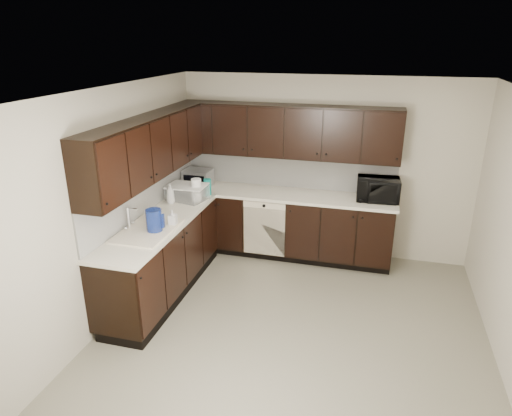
# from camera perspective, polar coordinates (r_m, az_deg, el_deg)

# --- Properties ---
(floor) EXTENTS (4.00, 4.00, 0.00)m
(floor) POSITION_cam_1_polar(r_m,az_deg,el_deg) (5.15, 4.84, -14.55)
(floor) COLOR gray
(floor) RESTS_ON ground
(ceiling) EXTENTS (4.00, 4.00, 0.00)m
(ceiling) POSITION_cam_1_polar(r_m,az_deg,el_deg) (4.24, 5.88, 14.29)
(ceiling) COLOR white
(ceiling) RESTS_ON wall_back
(wall_back) EXTENTS (4.00, 0.02, 2.50)m
(wall_back) POSITION_cam_1_polar(r_m,az_deg,el_deg) (6.42, 8.47, 4.98)
(wall_back) COLOR #BAB29E
(wall_back) RESTS_ON floor
(wall_left) EXTENTS (0.02, 4.00, 2.50)m
(wall_left) POSITION_cam_1_polar(r_m,az_deg,el_deg) (5.24, -16.77, 0.66)
(wall_left) COLOR #BAB29E
(wall_left) RESTS_ON floor
(wall_front) EXTENTS (4.00, 0.02, 2.50)m
(wall_front) POSITION_cam_1_polar(r_m,az_deg,el_deg) (2.84, -2.15, -16.50)
(wall_front) COLOR #BAB29E
(wall_front) RESTS_ON floor
(lower_cabinets) EXTENTS (3.00, 2.80, 0.90)m
(lower_cabinets) POSITION_cam_1_polar(r_m,az_deg,el_deg) (6.09, -2.47, -4.10)
(lower_cabinets) COLOR black
(lower_cabinets) RESTS_ON floor
(countertop) EXTENTS (3.03, 2.83, 0.04)m
(countertop) POSITION_cam_1_polar(r_m,az_deg,el_deg) (5.89, -2.57, 0.36)
(countertop) COLOR #EDE6CF
(countertop) RESTS_ON lower_cabinets
(backsplash) EXTENTS (3.00, 2.80, 0.48)m
(backsplash) POSITION_cam_1_polar(r_m,az_deg,el_deg) (6.06, -3.90, 3.52)
(backsplash) COLOR silver
(backsplash) RESTS_ON countertop
(upper_cabinets) EXTENTS (3.00, 2.80, 0.70)m
(upper_cabinets) POSITION_cam_1_polar(r_m,az_deg,el_deg) (5.77, -3.32, 8.71)
(upper_cabinets) COLOR black
(upper_cabinets) RESTS_ON wall_back
(dishwasher) EXTENTS (0.58, 0.04, 0.78)m
(dishwasher) POSITION_cam_1_polar(r_m,az_deg,el_deg) (6.22, 1.04, -2.19)
(dishwasher) COLOR beige
(dishwasher) RESTS_ON lower_cabinets
(sink) EXTENTS (0.54, 0.82, 0.42)m
(sink) POSITION_cam_1_polar(r_m,az_deg,el_deg) (5.21, -13.42, -3.51)
(sink) COLOR beige
(sink) RESTS_ON countertop
(microwave) EXTENTS (0.56, 0.40, 0.30)m
(microwave) POSITION_cam_1_polar(r_m,az_deg,el_deg) (6.17, 14.99, 2.26)
(microwave) COLOR black
(microwave) RESTS_ON countertop
(soap_bottle_a) EXTENTS (0.09, 0.10, 0.19)m
(soap_bottle_a) POSITION_cam_1_polar(r_m,az_deg,el_deg) (5.26, -10.39, -1.19)
(soap_bottle_a) COLOR gray
(soap_bottle_a) RESTS_ON countertop
(soap_bottle_b) EXTENTS (0.11, 0.11, 0.27)m
(soap_bottle_b) POSITION_cam_1_polar(r_m,az_deg,el_deg) (5.95, -10.66, 1.82)
(soap_bottle_b) COLOR gray
(soap_bottle_b) RESTS_ON countertop
(toaster_oven) EXTENTS (0.40, 0.31, 0.24)m
(toaster_oven) POSITION_cam_1_polar(r_m,az_deg,el_deg) (6.60, -7.27, 3.75)
(toaster_oven) COLOR #BDBDC0
(toaster_oven) RESTS_ON countertop
(storage_bin) EXTENTS (0.54, 0.45, 0.19)m
(storage_bin) POSITION_cam_1_polar(r_m,az_deg,el_deg) (6.08, -8.59, 1.93)
(storage_bin) COLOR silver
(storage_bin) RESTS_ON countertop
(blue_pitcher) EXTENTS (0.19, 0.19, 0.26)m
(blue_pitcher) POSITION_cam_1_polar(r_m,az_deg,el_deg) (5.11, -12.61, -1.59)
(blue_pitcher) COLOR navy
(blue_pitcher) RESTS_ON countertop
(teal_tumbler) EXTENTS (0.10, 0.10, 0.22)m
(teal_tumbler) POSITION_cam_1_polar(r_m,az_deg,el_deg) (6.22, -6.08, 2.64)
(teal_tumbler) COLOR #0C8B82
(teal_tumbler) RESTS_ON countertop
(paper_towel_roll) EXTENTS (0.13, 0.13, 0.29)m
(paper_towel_roll) POSITION_cam_1_polar(r_m,az_deg,el_deg) (6.01, -7.45, 2.29)
(paper_towel_roll) COLOR white
(paper_towel_roll) RESTS_ON countertop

